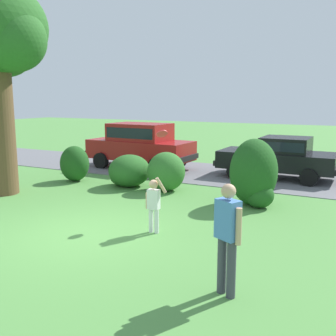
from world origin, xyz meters
The scene contains 11 objects.
ground_plane centered at (0.00, 0.00, 0.00)m, with size 80.00×80.00×0.00m, color #518E42.
driveway_strip centered at (0.00, 7.91, 0.01)m, with size 28.00×4.40×0.02m, color slate.
shrub_near_tree centered at (-3.93, 4.30, 0.64)m, with size 1.06×1.00×1.28m.
shrub_centre_left centered at (-1.74, 4.46, 0.51)m, with size 1.46×1.47×1.09m.
shrub_centre centered at (-0.28, 4.47, 0.63)m, with size 1.23×1.22×1.27m.
shrub_centre_right centered at (2.70, 4.08, 0.87)m, with size 1.31×1.52×1.87m.
parked_sedan centered at (2.53, 8.20, 0.85)m, with size 4.41×2.11×1.56m.
parked_suv centered at (-3.24, 7.70, 1.08)m, with size 4.77×2.24×1.92m.
child_thrower centered at (1.36, 0.75, 0.72)m, with size 0.45×0.28×1.29m.
frisbee centered at (1.03, 1.75, 2.13)m, with size 0.32×0.26×0.27m.
adult_onlooker centered at (3.74, -1.21, 0.98)m, with size 0.49×0.36×1.74m.
Camera 1 is at (5.54, -6.60, 2.97)m, focal length 42.16 mm.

